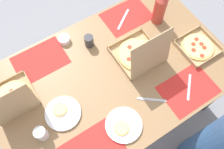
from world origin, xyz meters
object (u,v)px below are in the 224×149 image
Objects in this scene: condiment_bowl at (64,39)px; diner_left_seat at (218,149)px; cup_dark at (41,134)px; pizza_box_center at (140,54)px; plate_far_right at (123,125)px; pizza_box_corner_left at (13,99)px; cup_red at (89,41)px; plate_middle at (63,113)px; pizza_box_corner_right at (198,47)px; soda_bottle at (160,8)px.

condiment_bowl is 0.07× the size of diner_left_seat.
cup_dark reaches higher than condiment_bowl.
pizza_box_center is 1.47× the size of plate_far_right.
pizza_box_corner_left is 0.63m from cup_red.
cup_red is 0.07× the size of diner_left_seat.
cup_dark is at bearing -34.81° from diner_left_seat.
plate_middle is 0.99× the size of plate_far_right.
pizza_box_corner_right is 3.06× the size of condiment_bowl.
soda_bottle is 0.72m from condiment_bowl.
plate_middle is at bearing -44.14° from plate_far_right.
condiment_bowl reaches higher than plate_far_right.
diner_left_seat is (-0.51, 1.19, -0.24)m from condiment_bowl.
pizza_box_corner_left is at bearing -43.54° from diner_left_seat.
cup_red is at bearing -100.97° from plate_far_right.
diner_left_seat reaches higher than pizza_box_center.
pizza_box_corner_right is 0.72m from diner_left_seat.
soda_bottle is at bearing -141.03° from plate_far_right.
pizza_box_corner_right is 0.21× the size of diner_left_seat.
cup_dark is at bearing 9.31° from pizza_box_center.
pizza_box_center is 0.43m from pizza_box_corner_right.
diner_left_seat reaches higher than cup_dark.
diner_left_seat reaches higher than plate_far_right.
plate_far_right is 0.71× the size of soda_bottle.
plate_middle is 0.54m from condiment_bowl.
diner_left_seat is (-0.77, 0.71, -0.23)m from plate_middle.
soda_bottle is 3.55× the size of cup_red.
pizza_box_corner_right is 2.58× the size of cup_dark.
soda_bottle is at bearing -75.04° from pizza_box_corner_right.
diner_left_seat is (-0.14, 0.78, -0.27)m from pizza_box_center.
pizza_box_corner_right is 2.82× the size of cup_red.
pizza_box_center is 0.64m from plate_middle.
soda_bottle is at bearing 163.01° from condiment_bowl.
pizza_box_center is 0.49m from plate_far_right.
pizza_box_corner_right is 0.39m from soda_bottle.
soda_bottle reaches higher than plate_far_right.
condiment_bowl is (0.02, -0.75, 0.01)m from plate_far_right.
cup_dark is (0.56, 0.41, 0.00)m from cup_red.
cup_red reaches higher than pizza_box_corner_right.
pizza_box_corner_right is at bearing 145.58° from cup_red.
pizza_box_corner_right is at bearing 158.96° from pizza_box_center.
plate_middle is 0.53m from cup_red.
condiment_bowl is at bearing -118.63° from plate_middle.
diner_left_seat is at bearing 138.31° from plate_far_right.
soda_bottle is (-0.67, -0.54, 0.12)m from plate_far_right.
pizza_box_corner_left is 0.32m from plate_middle.
plate_far_right is 0.70m from diner_left_seat.
pizza_box_center is 3.69× the size of cup_red.
soda_bottle is at bearing -99.98° from diner_left_seat.
cup_red is 0.70m from cup_dark.
cup_dark is at bearing -1.19° from pizza_box_corner_right.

